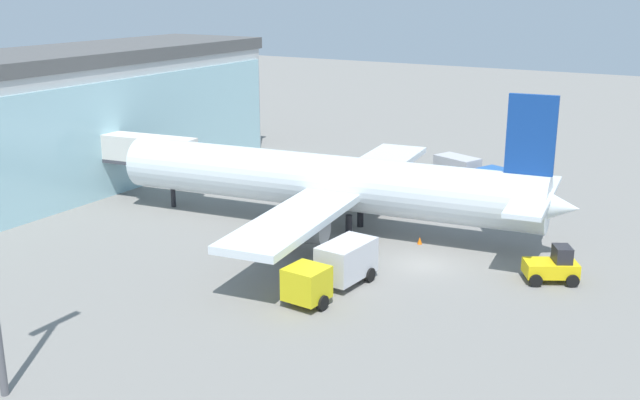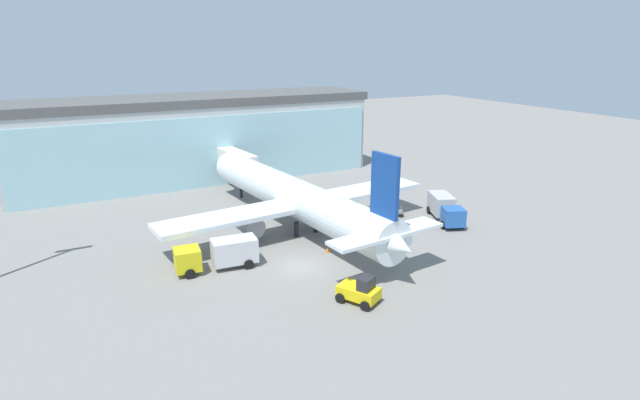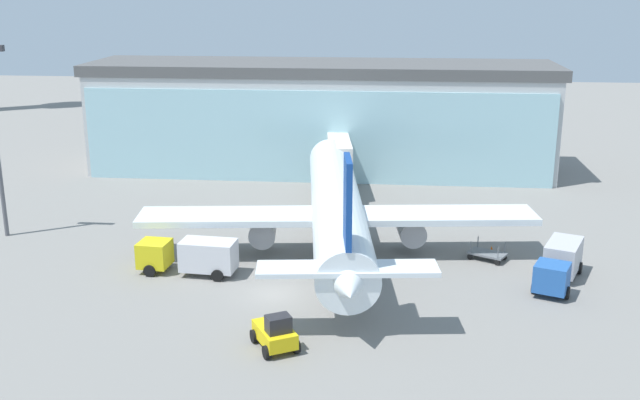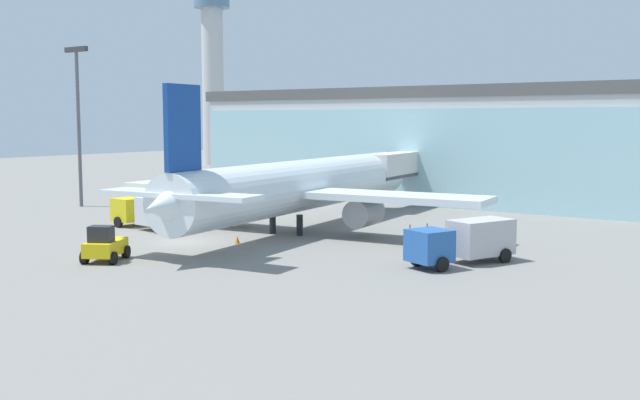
{
  "view_description": "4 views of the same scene",
  "coord_description": "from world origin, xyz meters",
  "px_view_note": "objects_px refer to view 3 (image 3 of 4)",
  "views": [
    {
      "loc": [
        -43.51,
        -17.2,
        17.87
      ],
      "look_at": [
        1.26,
        8.56,
        2.93
      ],
      "focal_mm": 42.0,
      "sensor_mm": 36.0,
      "label": 1
    },
    {
      "loc": [
        -17.46,
        -37.89,
        19.51
      ],
      "look_at": [
        6.04,
        7.8,
        3.38
      ],
      "focal_mm": 28.0,
      "sensor_mm": 36.0,
      "label": 2
    },
    {
      "loc": [
        7.81,
        -47.75,
        20.85
      ],
      "look_at": [
        2.47,
        8.94,
        4.25
      ],
      "focal_mm": 42.0,
      "sensor_mm": 36.0,
      "label": 3
    },
    {
      "loc": [
        38.82,
        -38.19,
        8.81
      ],
      "look_at": [
        4.99,
        10.37,
        2.45
      ],
      "focal_mm": 42.0,
      "sensor_mm": 36.0,
      "label": 4
    }
  ],
  "objects_px": {
    "fuel_truck": "(560,263)",
    "safety_cone_nose": "(329,282)",
    "safety_cone_wingtip": "(491,249)",
    "airplane": "(337,208)",
    "jet_bridge": "(339,150)",
    "pushback_tug": "(275,333)",
    "catering_truck": "(191,255)",
    "baggage_cart": "(487,254)"
  },
  "relations": [
    {
      "from": "safety_cone_nose",
      "to": "catering_truck",
      "type": "bearing_deg",
      "value": 172.94
    },
    {
      "from": "catering_truck",
      "to": "baggage_cart",
      "type": "height_order",
      "value": "catering_truck"
    },
    {
      "from": "fuel_truck",
      "to": "jet_bridge",
      "type": "bearing_deg",
      "value": -121.32
    },
    {
      "from": "airplane",
      "to": "fuel_truck",
      "type": "xyz_separation_m",
      "value": [
        16.45,
        -5.27,
        -2.09
      ]
    },
    {
      "from": "catering_truck",
      "to": "pushback_tug",
      "type": "bearing_deg",
      "value": 130.64
    },
    {
      "from": "catering_truck",
      "to": "pushback_tug",
      "type": "height_order",
      "value": "catering_truck"
    },
    {
      "from": "fuel_truck",
      "to": "safety_cone_wingtip",
      "type": "height_order",
      "value": "fuel_truck"
    },
    {
      "from": "jet_bridge",
      "to": "baggage_cart",
      "type": "distance_m",
      "value": 23.86
    },
    {
      "from": "jet_bridge",
      "to": "baggage_cart",
      "type": "relative_size",
      "value": 3.59
    },
    {
      "from": "jet_bridge",
      "to": "pushback_tug",
      "type": "relative_size",
      "value": 3.13
    },
    {
      "from": "safety_cone_wingtip",
      "to": "airplane",
      "type": "bearing_deg",
      "value": -177.5
    },
    {
      "from": "airplane",
      "to": "pushback_tug",
      "type": "relative_size",
      "value": 9.91
    },
    {
      "from": "fuel_truck",
      "to": "pushback_tug",
      "type": "xyz_separation_m",
      "value": [
        -18.83,
        -12.02,
        -0.49
      ]
    },
    {
      "from": "jet_bridge",
      "to": "safety_cone_nose",
      "type": "bearing_deg",
      "value": 175.76
    },
    {
      "from": "airplane",
      "to": "safety_cone_nose",
      "type": "bearing_deg",
      "value": 173.18
    },
    {
      "from": "fuel_truck",
      "to": "airplane",
      "type": "bearing_deg",
      "value": -85.67
    },
    {
      "from": "catering_truck",
      "to": "jet_bridge",
      "type": "bearing_deg",
      "value": -105.62
    },
    {
      "from": "jet_bridge",
      "to": "catering_truck",
      "type": "bearing_deg",
      "value": 152.76
    },
    {
      "from": "jet_bridge",
      "to": "safety_cone_nose",
      "type": "distance_m",
      "value": 26.24
    },
    {
      "from": "safety_cone_nose",
      "to": "safety_cone_wingtip",
      "type": "height_order",
      "value": "same"
    },
    {
      "from": "jet_bridge",
      "to": "safety_cone_wingtip",
      "type": "bearing_deg",
      "value": -149.55
    },
    {
      "from": "fuel_truck",
      "to": "safety_cone_nose",
      "type": "bearing_deg",
      "value": -60.37
    },
    {
      "from": "jet_bridge",
      "to": "airplane",
      "type": "bearing_deg",
      "value": 176.87
    },
    {
      "from": "airplane",
      "to": "safety_cone_nose",
      "type": "relative_size",
      "value": 66.65
    },
    {
      "from": "safety_cone_nose",
      "to": "safety_cone_wingtip",
      "type": "distance_m",
      "value": 14.81
    },
    {
      "from": "airplane",
      "to": "baggage_cart",
      "type": "distance_m",
      "value": 12.33
    },
    {
      "from": "safety_cone_wingtip",
      "to": "pushback_tug",
      "type": "bearing_deg",
      "value": -129.7
    },
    {
      "from": "airplane",
      "to": "pushback_tug",
      "type": "height_order",
      "value": "airplane"
    },
    {
      "from": "jet_bridge",
      "to": "airplane",
      "type": "xyz_separation_m",
      "value": [
        1.16,
        -18.47,
        -0.63
      ]
    },
    {
      "from": "safety_cone_wingtip",
      "to": "safety_cone_nose",
      "type": "bearing_deg",
      "value": -147.32
    },
    {
      "from": "airplane",
      "to": "fuel_truck",
      "type": "bearing_deg",
      "value": -114.34
    },
    {
      "from": "airplane",
      "to": "fuel_truck",
      "type": "relative_size",
      "value": 4.83
    },
    {
      "from": "airplane",
      "to": "baggage_cart",
      "type": "xyz_separation_m",
      "value": [
        11.89,
        -1.16,
        -3.06
      ]
    },
    {
      "from": "catering_truck",
      "to": "safety_cone_nose",
      "type": "xyz_separation_m",
      "value": [
        10.34,
        -1.28,
        -1.19
      ]
    },
    {
      "from": "jet_bridge",
      "to": "baggage_cart",
      "type": "xyz_separation_m",
      "value": [
        13.05,
        -19.63,
        -3.69
      ]
    },
    {
      "from": "jet_bridge",
      "to": "safety_cone_nose",
      "type": "height_order",
      "value": "jet_bridge"
    },
    {
      "from": "catering_truck",
      "to": "baggage_cart",
      "type": "distance_m",
      "value": 22.84
    },
    {
      "from": "jet_bridge",
      "to": "airplane",
      "type": "relative_size",
      "value": 0.32
    },
    {
      "from": "airplane",
      "to": "catering_truck",
      "type": "relative_size",
      "value": 4.91
    },
    {
      "from": "catering_truck",
      "to": "baggage_cart",
      "type": "bearing_deg",
      "value": -162.43
    },
    {
      "from": "baggage_cart",
      "to": "fuel_truck",
      "type": "bearing_deg",
      "value": -12.92
    },
    {
      "from": "fuel_truck",
      "to": "safety_cone_nose",
      "type": "distance_m",
      "value": 16.67
    }
  ]
}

